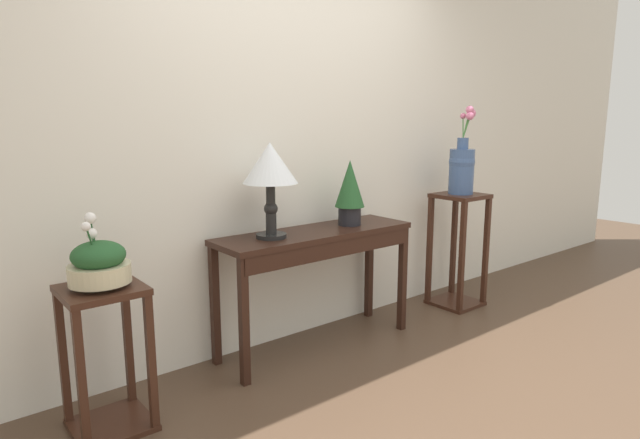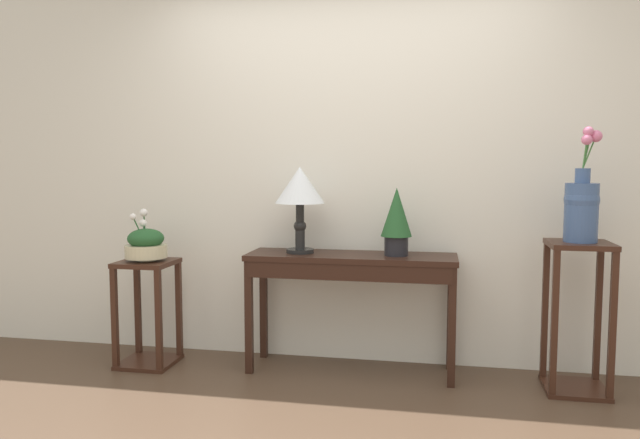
% 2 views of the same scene
% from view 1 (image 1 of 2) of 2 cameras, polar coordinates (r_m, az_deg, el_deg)
% --- Properties ---
extents(ground_plane, '(12.00, 12.00, 0.01)m').
position_cam_1_polar(ground_plane, '(2.77, 15.87, -21.08)').
color(ground_plane, '#4C3828').
extents(back_wall_with_art, '(9.00, 0.10, 2.80)m').
position_cam_1_polar(back_wall_with_art, '(3.43, -3.95, 10.06)').
color(back_wall_with_art, silver).
rests_on(back_wall_with_art, ground).
extents(console_table, '(1.32, 0.39, 0.76)m').
position_cam_1_polar(console_table, '(3.30, -0.19, -3.07)').
color(console_table, black).
rests_on(console_table, ground).
extents(table_lamp, '(0.32, 0.32, 0.55)m').
position_cam_1_polar(table_lamp, '(3.04, -5.37, 5.52)').
color(table_lamp, black).
rests_on(table_lamp, console_table).
extents(potted_plant_on_console, '(0.19, 0.19, 0.42)m').
position_cam_1_polar(potted_plant_on_console, '(3.43, 3.21, 3.21)').
color(potted_plant_on_console, black).
rests_on(potted_plant_on_console, console_table).
extents(pedestal_stand_left, '(0.35, 0.35, 0.70)m').
position_cam_1_polar(pedestal_stand_left, '(2.72, -21.90, -13.73)').
color(pedestal_stand_left, '#381E14').
rests_on(pedestal_stand_left, ground).
extents(planter_bowl_wide_left, '(0.27, 0.27, 0.34)m').
position_cam_1_polar(planter_bowl_wide_left, '(2.57, -22.63, -4.36)').
color(planter_bowl_wide_left, beige).
rests_on(planter_bowl_wide_left, pedestal_stand_left).
extents(pedestal_stand_right, '(0.35, 0.35, 0.88)m').
position_cam_1_polar(pedestal_stand_right, '(4.25, 14.53, -3.20)').
color(pedestal_stand_right, '#381E14').
rests_on(pedestal_stand_right, ground).
extents(flower_vase_tall_right, '(0.19, 0.19, 0.65)m').
position_cam_1_polar(flower_vase_tall_right, '(4.15, 14.98, 5.68)').
color(flower_vase_tall_right, '#3D5684').
rests_on(flower_vase_tall_right, pedestal_stand_right).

